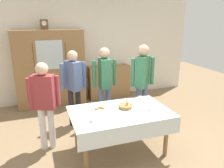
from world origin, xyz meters
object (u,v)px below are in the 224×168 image
spoon_center (143,115)px  person_behind_table_right (44,99)px  dining_table (121,118)px  tea_cup_near_left (140,98)px  bread_basket (126,106)px  person_near_right_end (74,81)px  bookshelf_low (109,82)px  person_beside_shelf (142,77)px  mantel_clock (44,24)px  book_stack (109,64)px  spoon_mid_right (123,121)px  person_by_cabinet (105,79)px  wall_cabinet (50,69)px  tea_cup_mid_right (150,109)px  tea_cup_front_edge (92,120)px  pastry_plate (100,109)px

spoon_center → person_behind_table_right: 1.64m
dining_table → person_behind_table_right: (-1.15, 0.54, 0.28)m
person_behind_table_right → tea_cup_near_left: bearing=-4.8°
bread_basket → person_near_right_end: bearing=120.6°
bookshelf_low → person_behind_table_right: size_ratio=0.76×
bread_basket → person_beside_shelf: (0.67, 0.72, 0.26)m
tea_cup_near_left → bread_basket: 0.49m
mantel_clock → book_stack: size_ratio=1.19×
spoon_mid_right → person_beside_shelf: (0.89, 1.15, 0.29)m
person_by_cabinet → wall_cabinet: bearing=123.8°
dining_table → person_behind_table_right: person_behind_table_right is taller
tea_cup_mid_right → spoon_mid_right: bearing=-160.1°
dining_table → person_beside_shelf: (0.81, 0.85, 0.40)m
tea_cup_front_edge → person_near_right_end: (-0.02, 1.46, 0.19)m
tea_cup_mid_right → spoon_center: (-0.19, -0.13, -0.02)m
bread_basket → tea_cup_near_left: bearing=34.0°
tea_cup_front_edge → book_stack: bearing=66.9°
tea_cup_mid_right → pastry_plate: (-0.77, 0.29, -0.02)m
dining_table → bookshelf_low: bearing=75.5°
dining_table → pastry_plate: bearing=148.1°
pastry_plate → person_near_right_end: person_near_right_end is taller
bookshelf_low → tea_cup_mid_right: 2.77m
spoon_center → person_by_cabinet: (-0.21, 1.35, 0.25)m
tea_cup_mid_right → spoon_center: size_ratio=1.09×
tea_cup_front_edge → tea_cup_mid_right: same height
dining_table → bookshelf_low: size_ratio=1.39×
person_by_cabinet → person_behind_table_right: bearing=-154.6°
spoon_center → person_beside_shelf: (0.52, 1.07, 0.29)m
bread_basket → pastry_plate: size_ratio=0.86×
tea_cup_near_left → pastry_plate: bearing=-165.7°
bookshelf_low → tea_cup_mid_right: (-0.21, -2.74, 0.32)m
mantel_clock → person_beside_shelf: 2.68m
bread_basket → person_behind_table_right: size_ratio=0.16×
dining_table → tea_cup_mid_right: bearing=-11.8°
mantel_clock → person_behind_table_right: (-0.19, -2.05, -1.13)m
tea_cup_near_left → tea_cup_mid_right: 0.50m
wall_cabinet → tea_cup_near_left: 2.63m
mantel_clock → spoon_center: mantel_clock is taller
person_near_right_end → wall_cabinet: bearing=105.2°
tea_cup_near_left → person_near_right_end: size_ratio=0.08×
bookshelf_low → person_by_cabinet: bearing=-111.7°
tea_cup_front_edge → person_behind_table_right: person_behind_table_right is taller
tea_cup_front_edge → spoon_mid_right: 0.45m
wall_cabinet → person_by_cabinet: size_ratio=1.18×
dining_table → bread_basket: 0.23m
dining_table → tea_cup_near_left: bearing=36.4°
spoon_mid_right → bread_basket: bearing=62.7°
bread_basket → dining_table: bearing=-137.2°
spoon_mid_right → tea_cup_near_left: bearing=48.2°
wall_cabinet → tea_cup_near_left: wall_cabinet is taller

